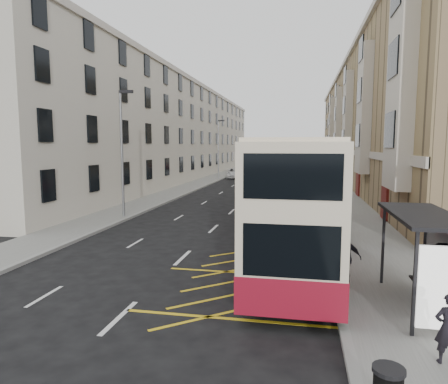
% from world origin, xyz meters
% --- Properties ---
extents(ground, '(200.00, 200.00, 0.00)m').
position_xyz_m(ground, '(0.00, 0.00, 0.00)').
color(ground, black).
rests_on(ground, ground).
extents(pavement_right, '(4.00, 120.00, 0.15)m').
position_xyz_m(pavement_right, '(8.00, 30.00, 0.07)').
color(pavement_right, slate).
rests_on(pavement_right, ground).
extents(pavement_left, '(3.00, 120.00, 0.15)m').
position_xyz_m(pavement_left, '(-7.50, 30.00, 0.07)').
color(pavement_left, slate).
rests_on(pavement_left, ground).
extents(kerb_right, '(0.25, 120.00, 0.15)m').
position_xyz_m(kerb_right, '(6.00, 30.00, 0.07)').
color(kerb_right, gray).
rests_on(kerb_right, ground).
extents(kerb_left, '(0.25, 120.00, 0.15)m').
position_xyz_m(kerb_left, '(-6.00, 30.00, 0.07)').
color(kerb_left, gray).
rests_on(kerb_left, ground).
extents(road_markings, '(10.00, 110.00, 0.01)m').
position_xyz_m(road_markings, '(0.00, 45.00, 0.01)').
color(road_markings, silver).
rests_on(road_markings, ground).
extents(terrace_right, '(10.75, 79.00, 15.25)m').
position_xyz_m(terrace_right, '(14.88, 45.38, 7.52)').
color(terrace_right, '#8F7553').
rests_on(terrace_right, ground).
extents(terrace_left, '(9.18, 79.00, 13.25)m').
position_xyz_m(terrace_left, '(-13.43, 45.50, 6.52)').
color(terrace_left, beige).
rests_on(terrace_left, ground).
extents(bus_shelter, '(1.65, 4.25, 2.70)m').
position_xyz_m(bus_shelter, '(8.34, -0.39, 2.14)').
color(bus_shelter, black).
rests_on(bus_shelter, pavement_right).
extents(guard_railing, '(0.06, 6.56, 1.01)m').
position_xyz_m(guard_railing, '(6.25, 5.75, 0.86)').
color(guard_railing, '#B8140D').
rests_on(guard_railing, pavement_right).
extents(street_lamp_near, '(0.93, 0.18, 8.00)m').
position_xyz_m(street_lamp_near, '(-6.35, 12.00, 4.64)').
color(street_lamp_near, slate).
rests_on(street_lamp_near, pavement_left).
extents(street_lamp_far, '(0.93, 0.18, 8.00)m').
position_xyz_m(street_lamp_far, '(-6.35, 42.00, 4.64)').
color(street_lamp_far, slate).
rests_on(street_lamp_far, pavement_left).
extents(double_decker_front, '(2.86, 12.36, 4.92)m').
position_xyz_m(double_decker_front, '(4.63, 4.10, 2.51)').
color(double_decker_front, beige).
rests_on(double_decker_front, ground).
extents(double_decker_rear, '(3.23, 12.32, 4.88)m').
position_xyz_m(double_decker_rear, '(3.09, 16.95, 2.48)').
color(double_decker_rear, beige).
rests_on(double_decker_rear, ground).
extents(pedestrian_near, '(0.58, 0.41, 1.53)m').
position_xyz_m(pedestrian_near, '(7.94, -3.07, 0.91)').
color(pedestrian_near, black).
rests_on(pedestrian_near, pavement_right).
extents(pedestrian_mid, '(0.99, 0.81, 1.91)m').
position_xyz_m(pedestrian_mid, '(8.74, -0.15, 1.11)').
color(pedestrian_mid, black).
rests_on(pedestrian_mid, pavement_right).
extents(pedestrian_far, '(1.01, 0.43, 1.73)m').
position_xyz_m(pedestrian_far, '(6.35, 1.64, 1.01)').
color(pedestrian_far, black).
rests_on(pedestrian_far, pavement_right).
extents(white_van, '(3.18, 5.71, 1.51)m').
position_xyz_m(white_van, '(-4.45, 44.91, 0.76)').
color(white_van, silver).
rests_on(white_van, ground).
extents(car_silver, '(2.29, 4.55, 1.49)m').
position_xyz_m(car_silver, '(-3.05, 52.36, 0.74)').
color(car_silver, '#A9ABB1').
rests_on(car_silver, ground).
extents(car_dark, '(3.11, 4.73, 1.47)m').
position_xyz_m(car_dark, '(-4.55, 63.46, 0.74)').
color(car_dark, black).
rests_on(car_dark, ground).
extents(car_red, '(3.01, 5.15, 1.40)m').
position_xyz_m(car_red, '(4.72, 62.96, 0.70)').
color(car_red, '#AF040E').
rests_on(car_red, ground).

